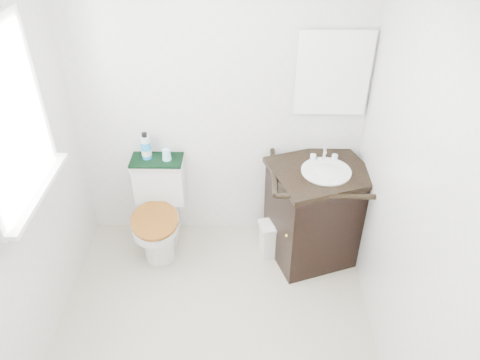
{
  "coord_description": "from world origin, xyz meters",
  "views": [
    {
      "loc": [
        0.22,
        -1.94,
        2.74
      ],
      "look_at": [
        0.17,
        0.75,
        0.83
      ],
      "focal_mm": 35.0,
      "sensor_mm": 36.0,
      "label": 1
    }
  ],
  "objects_px": {
    "toilet": "(160,213)",
    "vanity": "(317,211)",
    "trash_bin": "(273,238)",
    "mouthwash_bottle": "(146,147)",
    "cup": "(166,154)"
  },
  "relations": [
    {
      "from": "vanity",
      "to": "trash_bin",
      "type": "height_order",
      "value": "vanity"
    },
    {
      "from": "mouthwash_bottle",
      "to": "cup",
      "type": "distance_m",
      "value": 0.17
    },
    {
      "from": "toilet",
      "to": "trash_bin",
      "type": "bearing_deg",
      "value": -5.73
    },
    {
      "from": "cup",
      "to": "trash_bin",
      "type": "bearing_deg",
      "value": -14.06
    },
    {
      "from": "trash_bin",
      "to": "cup",
      "type": "distance_m",
      "value": 1.09
    },
    {
      "from": "vanity",
      "to": "cup",
      "type": "xyz_separation_m",
      "value": [
        -1.17,
        0.18,
        0.39
      ]
    },
    {
      "from": "trash_bin",
      "to": "mouthwash_bottle",
      "type": "xyz_separation_m",
      "value": [
        -0.99,
        0.23,
        0.72
      ]
    },
    {
      "from": "vanity",
      "to": "trash_bin",
      "type": "distance_m",
      "value": 0.43
    },
    {
      "from": "mouthwash_bottle",
      "to": "vanity",
      "type": "bearing_deg",
      "value": -8.78
    },
    {
      "from": "vanity",
      "to": "mouthwash_bottle",
      "type": "xyz_separation_m",
      "value": [
        -1.32,
        0.2,
        0.44
      ]
    },
    {
      "from": "toilet",
      "to": "vanity",
      "type": "xyz_separation_m",
      "value": [
        1.25,
        -0.07,
        0.1
      ]
    },
    {
      "from": "vanity",
      "to": "mouthwash_bottle",
      "type": "relative_size",
      "value": 4.2
    },
    {
      "from": "trash_bin",
      "to": "mouthwash_bottle",
      "type": "bearing_deg",
      "value": 166.95
    },
    {
      "from": "mouthwash_bottle",
      "to": "cup",
      "type": "bearing_deg",
      "value": -7.51
    },
    {
      "from": "toilet",
      "to": "mouthwash_bottle",
      "type": "relative_size",
      "value": 3.46
    }
  ]
}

